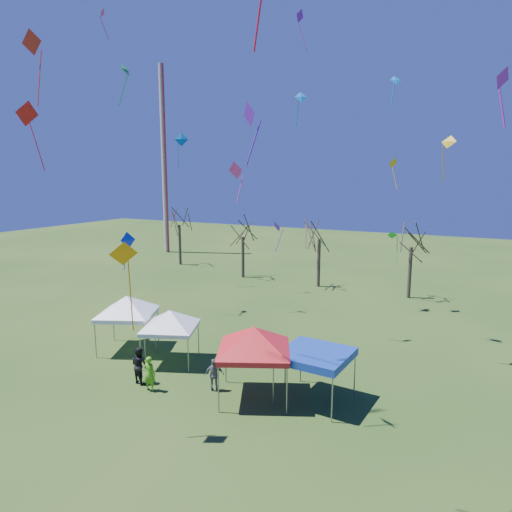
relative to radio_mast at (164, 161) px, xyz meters
The scene contains 30 objects.
ground 45.78m from the radio_mast, 50.53° to the right, with size 140.00×140.00×0.00m, color #224616.
radio_mast is the anchor object (origin of this frame).
tree_0 11.45m from the radio_mast, 42.77° to the right, with size 3.83×3.83×8.44m.
tree_1 20.72m from the radio_mast, 28.48° to the right, with size 3.42×3.42×7.54m.
tree_2 28.08m from the radio_mast, 20.57° to the right, with size 3.71×3.71×8.18m.
tree_3 36.04m from the radio_mast, 16.31° to the right, with size 3.59×3.59×7.91m.
tent_white_west 37.83m from the radio_mast, 55.65° to the right, with size 4.12×4.12×3.89m.
tent_white_mid 40.21m from the radio_mast, 51.71° to the right, with size 3.71×3.71×3.53m.
tent_red 45.22m from the radio_mast, 46.72° to the right, with size 4.33×4.33×4.07m.
tent_blue 46.61m from the radio_mast, 43.36° to the right, with size 3.30×3.30×2.43m.
person_dark 43.07m from the radio_mast, 53.93° to the right, with size 0.93×0.72×1.91m, color black.
person_green 44.02m from the radio_mast, 53.16° to the right, with size 0.65×0.42×1.78m, color #4EA81A.
person_grey 44.66m from the radio_mast, 48.98° to the right, with size 0.96×0.40×1.63m, color slate.
kite_1 38.58m from the radio_mast, 54.92° to the right, with size 0.54×0.96×2.15m.
kite_7 28.70m from the radio_mast, 56.89° to the right, with size 0.98×1.18×3.05m.
kite_27 45.71m from the radio_mast, 47.43° to the right, with size 0.98×0.89×2.55m.
kite_19 35.92m from the radio_mast, 23.40° to the right, with size 0.85×1.01×2.44m.
kite_14 34.28m from the radio_mast, 65.44° to the right, with size 1.13×1.59×4.19m.
kite_13 27.18m from the radio_mast, 29.87° to the right, with size 1.18×1.09×2.74m.
kite_5 46.47m from the radio_mast, 53.80° to the right, with size 1.12×1.23×3.62m.
kite_18 42.67m from the radio_mast, 35.19° to the right, with size 0.76×0.74×1.61m.
kite_24 37.33m from the radio_mast, 38.86° to the right, with size 0.93×0.86×2.09m.
kite_9 52.56m from the radio_mast, 40.83° to the right, with size 0.60×0.77×1.81m.
kite_26 32.40m from the radio_mast, 32.48° to the right, with size 0.88×1.03×2.94m.
kite_21 28.81m from the radio_mast, 60.35° to the right, with size 0.69×0.77×2.09m.
kite_22 36.84m from the radio_mast, 23.45° to the right, with size 0.95×0.86×2.64m.
kite_2 20.34m from the radio_mast, 47.14° to the right, with size 1.26×1.02×3.27m.
kite_11 29.96m from the radio_mast, 41.49° to the right, with size 1.48×0.90×3.10m.
kite_8 37.03m from the radio_mast, 62.39° to the right, with size 1.40×0.62×4.09m.
kite_17 44.53m from the radio_mast, 32.50° to the right, with size 0.91×0.69×2.47m.
Camera 1 is at (11.73, -16.39, 10.49)m, focal length 32.00 mm.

